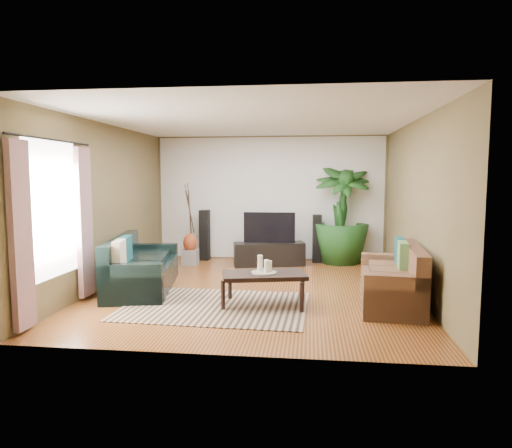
# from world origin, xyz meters

# --- Properties ---
(floor) EXTENTS (5.50, 5.50, 0.00)m
(floor) POSITION_xyz_m (0.00, 0.00, 0.00)
(floor) COLOR #985B27
(floor) RESTS_ON ground
(ceiling) EXTENTS (5.50, 5.50, 0.00)m
(ceiling) POSITION_xyz_m (0.00, 0.00, 2.70)
(ceiling) COLOR white
(ceiling) RESTS_ON ground
(wall_back) EXTENTS (5.00, 0.00, 5.00)m
(wall_back) POSITION_xyz_m (0.00, 2.75, 1.35)
(wall_back) COLOR brown
(wall_back) RESTS_ON ground
(wall_front) EXTENTS (5.00, 0.00, 5.00)m
(wall_front) POSITION_xyz_m (0.00, -2.75, 1.35)
(wall_front) COLOR brown
(wall_front) RESTS_ON ground
(wall_left) EXTENTS (0.00, 5.50, 5.50)m
(wall_left) POSITION_xyz_m (-2.50, 0.00, 1.35)
(wall_left) COLOR brown
(wall_left) RESTS_ON ground
(wall_right) EXTENTS (0.00, 5.50, 5.50)m
(wall_right) POSITION_xyz_m (2.50, 0.00, 1.35)
(wall_right) COLOR brown
(wall_right) RESTS_ON ground
(backwall_panel) EXTENTS (4.90, 0.00, 4.90)m
(backwall_panel) POSITION_xyz_m (0.00, 2.74, 1.35)
(backwall_panel) COLOR white
(backwall_panel) RESTS_ON ground
(window_pane) EXTENTS (0.00, 1.80, 1.80)m
(window_pane) POSITION_xyz_m (-2.48, -1.60, 1.40)
(window_pane) COLOR white
(window_pane) RESTS_ON ground
(curtain_near) EXTENTS (0.08, 0.35, 2.20)m
(curtain_near) POSITION_xyz_m (-2.43, -2.35, 1.15)
(curtain_near) COLOR gray
(curtain_near) RESTS_ON ground
(curtain_far) EXTENTS (0.08, 0.35, 2.20)m
(curtain_far) POSITION_xyz_m (-2.43, -0.85, 1.15)
(curtain_far) COLOR gray
(curtain_far) RESTS_ON ground
(curtain_rod) EXTENTS (0.03, 1.90, 0.03)m
(curtain_rod) POSITION_xyz_m (-2.43, -1.60, 2.30)
(curtain_rod) COLOR black
(curtain_rod) RESTS_ON ground
(sofa_left) EXTENTS (1.26, 2.23, 0.85)m
(sofa_left) POSITION_xyz_m (-1.81, -0.15, 0.42)
(sofa_left) COLOR black
(sofa_left) RESTS_ON floor
(sofa_right) EXTENTS (0.96, 1.84, 0.85)m
(sofa_right) POSITION_xyz_m (2.04, -0.63, 0.42)
(sofa_right) COLOR brown
(sofa_right) RESTS_ON floor
(area_rug) EXTENTS (2.64, 1.92, 0.01)m
(area_rug) POSITION_xyz_m (-0.43, -1.02, 0.01)
(area_rug) COLOR tan
(area_rug) RESTS_ON floor
(coffee_table) EXTENTS (1.27, 0.87, 0.47)m
(coffee_table) POSITION_xyz_m (0.24, -0.90, 0.24)
(coffee_table) COLOR black
(coffee_table) RESTS_ON floor
(candle_tray) EXTENTS (0.36, 0.36, 0.02)m
(candle_tray) POSITION_xyz_m (0.24, -0.90, 0.48)
(candle_tray) COLOR gray
(candle_tray) RESTS_ON coffee_table
(candle_tall) EXTENTS (0.07, 0.07, 0.23)m
(candle_tall) POSITION_xyz_m (0.18, -0.87, 0.60)
(candle_tall) COLOR beige
(candle_tall) RESTS_ON candle_tray
(candle_mid) EXTENTS (0.07, 0.07, 0.18)m
(candle_mid) POSITION_xyz_m (0.28, -0.94, 0.58)
(candle_mid) COLOR white
(candle_mid) RESTS_ON candle_tray
(candle_short) EXTENTS (0.07, 0.07, 0.15)m
(candle_short) POSITION_xyz_m (0.31, -0.84, 0.56)
(candle_short) COLOR beige
(candle_short) RESTS_ON candle_tray
(tv_stand) EXTENTS (1.50, 0.76, 0.48)m
(tv_stand) POSITION_xyz_m (0.06, 2.02, 0.24)
(tv_stand) COLOR black
(tv_stand) RESTS_ON floor
(television) EXTENTS (1.05, 0.06, 0.62)m
(television) POSITION_xyz_m (0.06, 2.04, 0.79)
(television) COLOR black
(television) RESTS_ON tv_stand
(speaker_left) EXTENTS (0.21, 0.23, 1.10)m
(speaker_left) POSITION_xyz_m (-1.40, 2.50, 0.55)
(speaker_left) COLOR black
(speaker_left) RESTS_ON floor
(speaker_right) EXTENTS (0.19, 0.21, 1.02)m
(speaker_right) POSITION_xyz_m (1.04, 2.50, 0.51)
(speaker_right) COLOR black
(speaker_right) RESTS_ON floor
(potted_plant) EXTENTS (1.20, 1.20, 2.07)m
(potted_plant) POSITION_xyz_m (1.53, 2.50, 1.04)
(potted_plant) COLOR #194416
(potted_plant) RESTS_ON floor
(plant_pot) EXTENTS (0.38, 0.38, 0.30)m
(plant_pot) POSITION_xyz_m (1.53, 2.50, 0.15)
(plant_pot) COLOR black
(plant_pot) RESTS_ON floor
(pedestal) EXTENTS (0.32, 0.32, 0.31)m
(pedestal) POSITION_xyz_m (-1.58, 1.94, 0.16)
(pedestal) COLOR gray
(pedestal) RESTS_ON floor
(vase) EXTENTS (0.28, 0.28, 0.40)m
(vase) POSITION_xyz_m (-1.58, 1.94, 0.45)
(vase) COLOR #9C3B1C
(vase) RESTS_ON pedestal
(side_table) EXTENTS (0.59, 0.59, 0.50)m
(side_table) POSITION_xyz_m (-2.25, 1.05, 0.25)
(side_table) COLOR brown
(side_table) RESTS_ON floor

